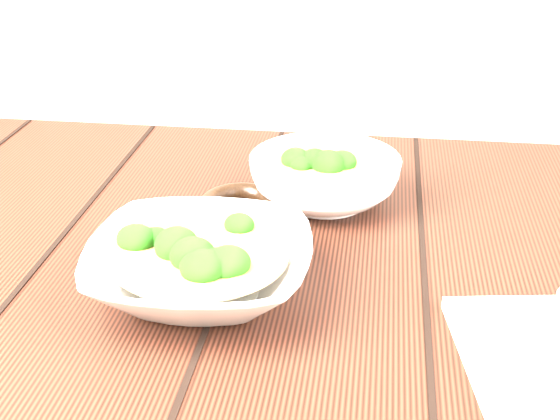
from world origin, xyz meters
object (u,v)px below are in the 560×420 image
(table, at_px, (253,356))
(soup_bowl_back, at_px, (325,178))
(trivet, at_px, (240,206))
(soup_bowl_front, at_px, (200,266))

(table, relative_size, soup_bowl_back, 5.06)
(table, relative_size, trivet, 11.98)
(table, height_order, soup_bowl_front, soup_bowl_front)
(soup_bowl_back, xyz_separation_m, trivet, (-0.09, -0.05, -0.02))
(table, bearing_deg, soup_bowl_back, 68.76)
(trivet, bearing_deg, soup_bowl_back, 29.03)
(soup_bowl_front, xyz_separation_m, soup_bowl_back, (0.10, 0.22, 0.00))
(table, xyz_separation_m, soup_bowl_back, (0.06, 0.16, 0.15))
(table, relative_size, soup_bowl_front, 5.27)
(soup_bowl_front, distance_m, trivet, 0.17)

